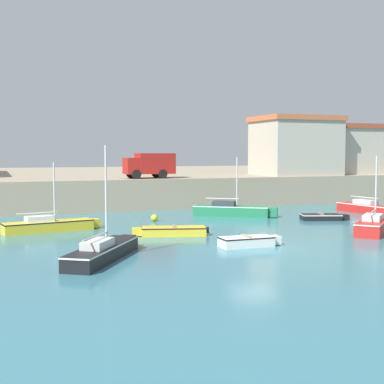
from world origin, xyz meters
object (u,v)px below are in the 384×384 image
object	(u,v)px
mooring_buoy	(154,218)
harbor_shed_near_wharf	(295,146)
sailboat_black_5	(103,250)
sailboat_yellow_3	(49,225)
sailboat_red_6	(372,208)
truck_on_quay	(149,164)
dinghy_yellow_2	(172,231)
sailboat_red_1	(374,224)
dinghy_black_0	(323,217)
sailboat_green_7	(232,210)
harbor_shed_far_end	(351,149)
dinghy_white_4	(248,241)

from	to	relation	value
mooring_buoy	harbor_shed_near_wharf	bearing A→B (deg)	29.40
sailboat_black_5	mooring_buoy	bearing A→B (deg)	63.53
sailboat_yellow_3	harbor_shed_near_wharf	world-z (taller)	harbor_shed_near_wharf
sailboat_red_6	mooring_buoy	world-z (taller)	sailboat_red_6
sailboat_yellow_3	truck_on_quay	size ratio (longest dim) A/B	1.44
sailboat_yellow_3	mooring_buoy	distance (m)	7.97
dinghy_yellow_2	sailboat_black_5	size ratio (longest dim) A/B	0.73
sailboat_red_1	dinghy_yellow_2	distance (m)	12.66
harbor_shed_near_wharf	dinghy_black_0	bearing A→B (deg)	-113.97
dinghy_black_0	sailboat_green_7	bearing A→B (deg)	138.97
sailboat_yellow_3	harbor_shed_near_wharf	bearing A→B (deg)	26.26
sailboat_red_1	sailboat_green_7	world-z (taller)	sailboat_red_1
mooring_buoy	harbor_shed_far_end	xyz separation A→B (m)	(25.80, 11.71, 5.05)
dinghy_yellow_2	truck_on_quay	world-z (taller)	truck_on_quay
mooring_buoy	truck_on_quay	xyz separation A→B (m)	(2.19, 8.73, 3.63)
sailboat_red_1	mooring_buoy	xyz separation A→B (m)	(-11.36, 9.71, -0.23)
sailboat_green_7	harbor_shed_near_wharf	world-z (taller)	harbor_shed_near_wharf
sailboat_red_1	dinghy_white_4	bearing A→B (deg)	-168.49
sailboat_green_7	truck_on_quay	size ratio (longest dim) A/B	1.38
dinghy_yellow_2	sailboat_yellow_3	xyz separation A→B (m)	(-6.64, 4.21, 0.13)
sailboat_black_5	mooring_buoy	distance (m)	13.85
dinghy_white_4	sailboat_red_6	bearing A→B (deg)	31.63
sailboat_red_6	mooring_buoy	distance (m)	17.75
sailboat_red_1	harbor_shed_near_wharf	bearing A→B (deg)	71.92
dinghy_black_0	harbor_shed_far_end	xyz separation A→B (m)	(14.10, 15.40, 5.05)
dinghy_yellow_2	sailboat_black_5	xyz separation A→B (m)	(-5.23, -5.70, 0.14)
dinghy_black_0	sailboat_red_1	size ratio (longest dim) A/B	0.62
sailboat_green_7	truck_on_quay	xyz separation A→B (m)	(-4.35, 7.93, 3.39)
sailboat_red_6	dinghy_yellow_2	bearing A→B (deg)	-165.29
mooring_buoy	harbor_shed_near_wharf	size ratio (longest dim) A/B	0.06
dinghy_yellow_2	sailboat_black_5	bearing A→B (deg)	-132.57
harbor_shed_near_wharf	sailboat_red_6	bearing A→B (deg)	-90.70
sailboat_yellow_3	dinghy_white_4	distance (m)	13.00
sailboat_red_6	harbor_shed_far_end	size ratio (longest dim) A/B	0.93
truck_on_quay	sailboat_green_7	bearing A→B (deg)	-61.24
sailboat_yellow_3	truck_on_quay	world-z (taller)	truck_on_quay
dinghy_black_0	sailboat_green_7	size ratio (longest dim) A/B	0.60
sailboat_red_1	truck_on_quay	size ratio (longest dim) A/B	1.34
dinghy_black_0	mooring_buoy	world-z (taller)	dinghy_black_0
sailboat_red_6	sailboat_black_5	bearing A→B (deg)	-156.06
dinghy_black_0	sailboat_black_5	size ratio (longest dim) A/B	0.58
sailboat_black_5	sailboat_green_7	world-z (taller)	sailboat_black_5
sailboat_green_7	harbor_shed_near_wharf	size ratio (longest dim) A/B	0.76
dinghy_black_0	sailboat_red_6	size ratio (longest dim) A/B	0.51
sailboat_yellow_3	sailboat_red_6	distance (m)	25.24
sailboat_red_6	sailboat_green_7	bearing A→B (deg)	166.75
dinghy_white_4	sailboat_green_7	world-z (taller)	sailboat_green_7
sailboat_green_7	truck_on_quay	world-z (taller)	truck_on_quay
sailboat_red_1	harbor_shed_near_wharf	world-z (taller)	harbor_shed_near_wharf
sailboat_yellow_3	truck_on_quay	xyz separation A→B (m)	(9.77, 11.22, 3.46)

